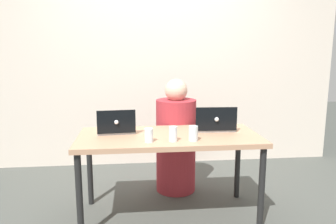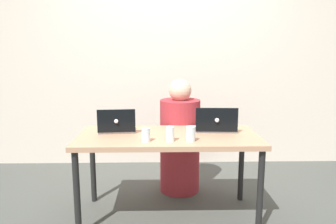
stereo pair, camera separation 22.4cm
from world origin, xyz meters
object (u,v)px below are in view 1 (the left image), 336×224
water_glass_left (149,136)px  water_glass_right (193,134)px  laptop_back_left (116,128)px  water_glass_center (173,135)px  person_at_center (176,142)px  laptop_back_right (214,125)px

water_glass_left → water_glass_right: size_ratio=0.92×
laptop_back_left → water_glass_center: (0.45, -0.30, 0.00)m
water_glass_left → water_glass_right: bearing=0.4°
water_glass_right → laptop_back_left: bearing=153.7°
person_at_center → laptop_back_right: (0.28, -0.44, 0.26)m
laptop_back_left → water_glass_left: laptop_back_left is taller
person_at_center → laptop_back_right: 0.58m
person_at_center → water_glass_right: bearing=85.6°
laptop_back_left → laptop_back_right: (0.85, 0.00, 0.00)m
laptop_back_right → water_glass_left: laptop_back_right is taller
laptop_back_left → laptop_back_right: size_ratio=0.92×
laptop_back_right → water_glass_right: laptop_back_right is taller
laptop_back_right → water_glass_right: size_ratio=3.12×
water_glass_center → laptop_back_left: bearing=146.2°
person_at_center → water_glass_center: person_at_center is taller
laptop_back_right → water_glass_right: 0.39m
water_glass_left → water_glass_right: 0.34m
person_at_center → laptop_back_right: person_at_center is taller
laptop_back_left → water_glass_right: laptop_back_left is taller
person_at_center → water_glass_right: size_ratio=9.82×
laptop_back_left → water_glass_right: 0.68m
water_glass_center → person_at_center: bearing=80.8°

